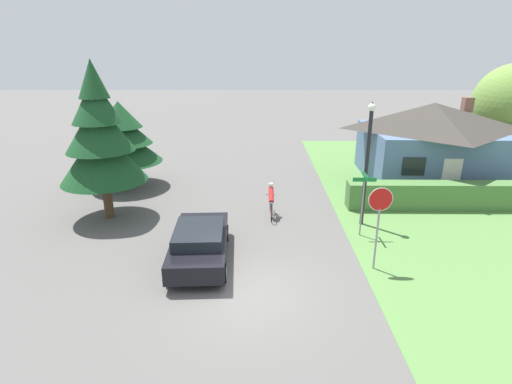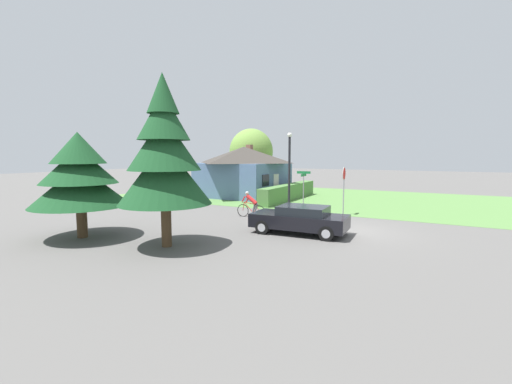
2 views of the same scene
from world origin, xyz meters
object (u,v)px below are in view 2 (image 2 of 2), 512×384
object	(u,v)px
conifer_tall_near	(164,154)
conifer_tall_far	(79,175)
street_lamp	(289,165)
deciduous_tree_right	(251,152)
street_name_sign	(304,183)
cottage_house	(244,170)
sedan_left_lane	(300,219)
stop_sign	(344,181)
cyclist	(251,205)

from	to	relation	value
conifer_tall_near	conifer_tall_far	world-z (taller)	conifer_tall_near
street_lamp	conifer_tall_far	distance (m)	12.52
conifer_tall_far	deciduous_tree_right	size ratio (longest dim) A/B	0.72
street_name_sign	deciduous_tree_right	world-z (taller)	deciduous_tree_right
cottage_house	conifer_tall_near	world-z (taller)	conifer_tall_near
sedan_left_lane	street_lamp	bearing A→B (deg)	-66.31
cottage_house	street_lamp	world-z (taller)	street_lamp
sedan_left_lane	deciduous_tree_right	size ratio (longest dim) A/B	0.69
cottage_house	conifer_tall_far	size ratio (longest dim) A/B	1.63
conifer_tall_far	street_name_sign	bearing A→B (deg)	-28.24
sedan_left_lane	street_lamp	world-z (taller)	street_lamp
street_name_sign	conifer_tall_near	world-z (taller)	conifer_tall_near
street_lamp	conifer_tall_near	size ratio (longest dim) A/B	0.76
deciduous_tree_right	sedan_left_lane	bearing A→B (deg)	-144.89
stop_sign	cyclist	bearing A→B (deg)	-56.02
street_name_sign	conifer_tall_near	xyz separation A→B (m)	(-10.58, 1.73, 1.82)
cottage_house	street_name_sign	distance (m)	9.41
cottage_house	street_lamp	distance (m)	8.33
cottage_house	deciduous_tree_right	distance (m)	6.34
cyclist	conifer_tall_near	size ratio (longest dim) A/B	0.27
sedan_left_lane	stop_sign	xyz separation A→B (m)	(5.89, -0.51, 1.39)
stop_sign	conifer_tall_far	world-z (taller)	conifer_tall_far
conifer_tall_near	deciduous_tree_right	size ratio (longest dim) A/B	1.05
cottage_house	deciduous_tree_right	world-z (taller)	deciduous_tree_right
stop_sign	street_name_sign	bearing A→B (deg)	-95.96
cyclist	conifer_tall_near	bearing A→B (deg)	90.06
cyclist	sedan_left_lane	bearing A→B (deg)	146.03
cottage_house	conifer_tall_far	xyz separation A→B (m)	(-16.71, -1.59, 0.51)
sedan_left_lane	deciduous_tree_right	bearing A→B (deg)	-57.94
conifer_tall_far	conifer_tall_near	bearing A→B (deg)	-81.81
stop_sign	deciduous_tree_right	distance (m)	17.01
deciduous_tree_right	conifer_tall_near	bearing A→B (deg)	-159.17
conifer_tall_far	street_lamp	bearing A→B (deg)	-22.99
street_lamp	street_name_sign	xyz separation A→B (m)	(-0.33, -1.12, -1.16)
cyclist	street_name_sign	size ratio (longest dim) A/B	0.71
street_lamp	deciduous_tree_right	size ratio (longest dim) A/B	0.80
cottage_house	cyclist	xyz separation A→B (m)	(-9.00, -5.72, -1.51)
street_name_sign	deciduous_tree_right	bearing A→B (deg)	41.88
cyclist	stop_sign	bearing A→B (deg)	-144.50
deciduous_tree_right	conifer_tall_far	bearing A→B (deg)	-169.89
deciduous_tree_right	cyclist	bearing A→B (deg)	-150.98
cottage_house	conifer_tall_far	world-z (taller)	conifer_tall_far
cottage_house	street_lamp	xyz separation A→B (m)	(-5.19, -6.48, 0.72)
street_name_sign	conifer_tall_near	size ratio (longest dim) A/B	0.38
cyclist	deciduous_tree_right	bearing A→B (deg)	-62.15
stop_sign	conifer_tall_far	size ratio (longest dim) A/B	0.63
sedan_left_lane	cyclist	bearing A→B (deg)	-35.86
cottage_house	cyclist	bearing A→B (deg)	-146.51
cottage_house	cyclist	world-z (taller)	cottage_house
street_lamp	deciduous_tree_right	world-z (taller)	deciduous_tree_right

